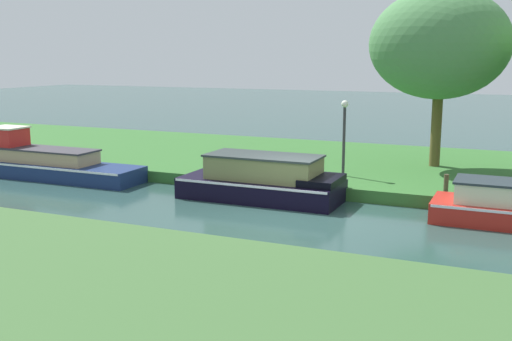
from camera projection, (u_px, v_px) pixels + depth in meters
name	position (u px, v px, depth m)	size (l,w,h in m)	color
ground_plane	(291.00, 213.00, 17.29)	(120.00, 120.00, 0.00)	#2A4944
riverbank_far	(354.00, 166.00, 23.55)	(72.00, 10.00, 0.40)	#31672B
riverbank_near	(83.00, 339.00, 9.15)	(72.00, 10.00, 0.40)	#3C6232
black_barge	(264.00, 181.00, 18.79)	(5.03, 2.02, 1.41)	black
navy_cruiser	(44.00, 163.00, 22.28)	(7.48, 1.69, 1.80)	navy
willow_tree_left	(439.00, 44.00, 21.19)	(4.89, 3.97, 6.34)	brown
lamp_post	(344.00, 128.00, 20.30)	(0.24, 0.24, 2.55)	#333338
mooring_post_far	(446.00, 183.00, 18.04)	(0.14, 0.14, 0.55)	#433C2B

